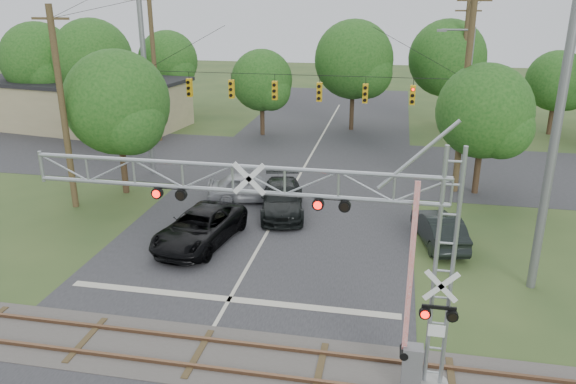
% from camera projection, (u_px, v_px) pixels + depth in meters
% --- Properties ---
extents(road_main, '(14.00, 90.00, 0.02)m').
position_uv_depth(road_main, '(258.00, 249.00, 25.66)').
color(road_main, '#29292B').
rests_on(road_main, ground).
extents(road_cross, '(90.00, 12.00, 0.02)m').
position_uv_depth(road_cross, '(307.00, 163.00, 38.59)').
color(road_cross, '#29292B').
rests_on(road_cross, ground).
extents(railroad_track, '(90.00, 3.20, 0.17)m').
position_uv_depth(railroad_track, '(198.00, 354.00, 18.27)').
color(railroad_track, '#44413B').
rests_on(railroad_track, ground).
extents(crossing_gantry, '(12.37, 0.96, 7.50)m').
position_uv_depth(crossing_gantry, '(314.00, 236.00, 15.67)').
color(crossing_gantry, gray).
rests_on(crossing_gantry, ground).
extents(traffic_signal_span, '(19.34, 0.36, 11.50)m').
position_uv_depth(traffic_signal_span, '(312.00, 89.00, 32.80)').
color(traffic_signal_span, slate).
rests_on(traffic_signal_span, ground).
extents(pickup_black, '(3.52, 6.10, 1.60)m').
position_uv_depth(pickup_black, '(200.00, 228.00, 26.04)').
color(pickup_black, black).
rests_on(pickup_black, ground).
extents(car_dark, '(3.23, 5.74, 1.57)m').
position_uv_depth(car_dark, '(282.00, 199.00, 29.69)').
color(car_dark, black).
rests_on(car_dark, ground).
extents(sedan_silver, '(5.02, 2.88, 1.61)m').
position_uv_depth(sedan_silver, '(250.00, 187.00, 31.40)').
color(sedan_silver, '#96989D').
rests_on(sedan_silver, ground).
extents(suv_dark, '(2.58, 4.79, 1.50)m').
position_uv_depth(suv_dark, '(439.00, 229.00, 26.07)').
color(suv_dark, black).
rests_on(suv_dark, ground).
extents(commercial_building, '(18.68, 11.52, 4.09)m').
position_uv_depth(commercial_building, '(81.00, 103.00, 48.34)').
color(commercial_building, '#908860').
rests_on(commercial_building, ground).
extents(streetlight, '(2.40, 0.25, 9.02)m').
position_uv_depth(streetlight, '(465.00, 89.00, 36.88)').
color(streetlight, slate).
rests_on(streetlight, ground).
extents(utility_poles, '(25.94, 26.20, 13.94)m').
position_uv_depth(utility_poles, '(337.00, 74.00, 34.60)').
color(utility_poles, '#40321D').
rests_on(utility_poles, ground).
extents(treeline, '(53.61, 27.32, 9.15)m').
position_uv_depth(treeline, '(302.00, 68.00, 43.55)').
color(treeline, '#3B2B1B').
rests_on(treeline, ground).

